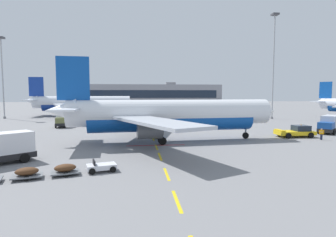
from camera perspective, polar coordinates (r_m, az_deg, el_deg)
ground at (r=61.91m, az=17.06°, el=-1.79°), size 400.00×400.00×0.00m
apron_paint_markings at (r=54.18m, az=-3.60°, el=-2.51°), size 8.00×95.07×0.01m
airliner_foreground at (r=42.07m, az=0.07°, el=0.74°), size 34.82×34.51×12.20m
pushback_tug at (r=51.07m, az=24.38°, el=-2.39°), size 6.04×3.27×2.08m
airliner_far_center at (r=96.94m, az=-17.18°, el=2.97°), size 35.35×35.30×12.44m
fuel_service_truck at (r=58.99m, az=29.78°, el=-0.95°), size 6.82×6.45×3.14m
ground_power_truck at (r=65.48m, az=-20.40°, el=-0.08°), size 3.41×7.26×3.14m
baggage_train at (r=26.54m, az=-23.21°, el=-9.67°), size 11.56×4.57×1.14m
ground_crew_worker at (r=49.55m, az=28.52°, el=-2.64°), size 0.54×0.55×1.76m
apron_light_mast_near at (r=93.85m, az=-30.42°, el=8.82°), size 1.80×1.80×23.03m
apron_light_mast_far at (r=85.99m, az=20.53°, el=11.84°), size 1.80×1.80×29.15m
terminal_satellite at (r=177.43m, az=-3.67°, el=4.74°), size 86.60×19.49×14.27m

